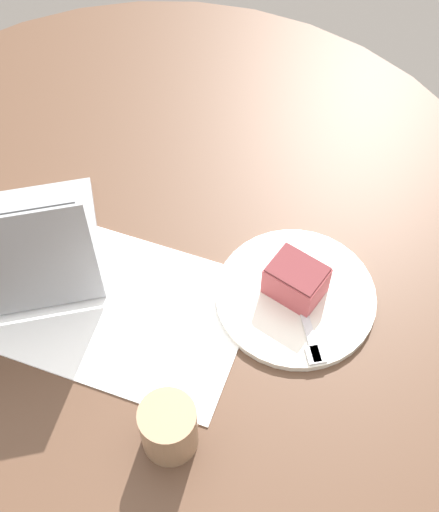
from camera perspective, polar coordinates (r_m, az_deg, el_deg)
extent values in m
plane|color=#4C4742|center=(1.78, -3.76, -12.67)|extent=(12.00, 12.00, 0.00)
cylinder|color=#4C3323|center=(1.78, -3.78, -12.55)|extent=(0.44, 0.44, 0.02)
cylinder|color=#4C3323|center=(1.45, -4.54, -7.46)|extent=(0.13, 0.13, 0.68)
cylinder|color=#4C3323|center=(1.15, -5.71, 0.55)|extent=(1.23, 1.23, 0.03)
cube|color=white|center=(1.08, -9.02, -3.89)|extent=(0.45, 0.32, 0.00)
cylinder|color=silver|center=(1.08, 6.10, -3.24)|extent=(0.24, 0.24, 0.01)
cube|color=#B74C51|center=(1.05, 6.14, -1.98)|extent=(0.09, 0.07, 0.06)
cube|color=maroon|center=(1.02, 6.29, -1.08)|extent=(0.08, 0.07, 0.00)
cube|color=silver|center=(1.06, 6.72, -4.35)|extent=(0.12, 0.14, 0.00)
cube|color=silver|center=(1.02, 7.71, -7.84)|extent=(0.04, 0.04, 0.00)
cylinder|color=#997556|center=(0.94, -4.08, -13.56)|extent=(0.07, 0.07, 0.09)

